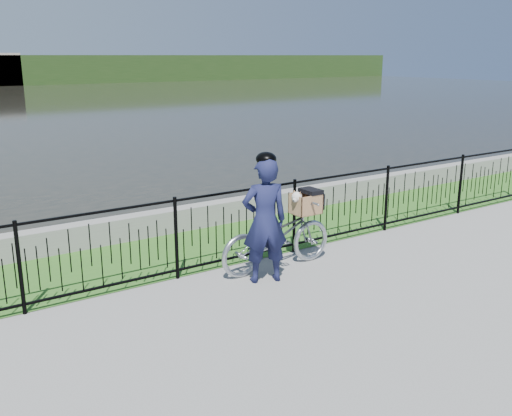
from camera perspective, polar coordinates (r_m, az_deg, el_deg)
ground at (r=7.19m, az=5.22°, el=-9.33°), size 120.00×120.00×0.00m
grass_strip at (r=9.21m, az=-4.99°, el=-3.75°), size 60.00×2.00×0.01m
quay_wall at (r=10.00m, az=-7.79°, el=-1.13°), size 60.00×0.30×0.40m
fence at (r=8.21m, az=-1.70°, el=-1.85°), size 14.00×0.06×1.15m
bicycle_rig at (r=8.09m, az=2.19°, el=-2.74°), size 1.83×0.64×1.11m
cyclist at (r=7.52m, az=0.87°, el=-1.11°), size 0.71×0.57×1.76m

